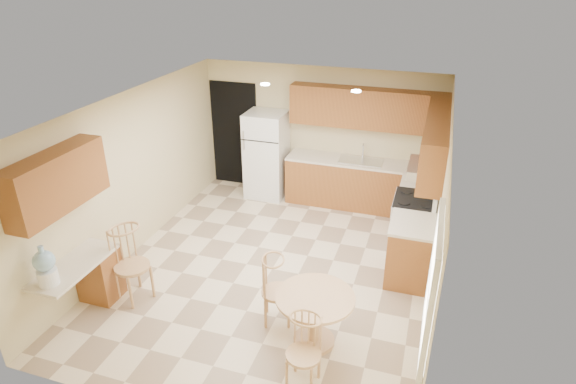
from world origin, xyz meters
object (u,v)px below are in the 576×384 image
(stove, at_px, (413,224))
(chair_table_b, at_px, (301,352))
(water_crock, at_px, (46,267))
(chair_desk, at_px, (126,262))
(refrigerator, at_px, (267,155))
(chair_table_a, at_px, (275,288))
(dining_table, at_px, (315,313))

(stove, bearing_deg, chair_table_b, -105.31)
(water_crock, bearing_deg, chair_desk, 61.21)
(stove, relative_size, water_crock, 2.12)
(stove, bearing_deg, refrigerator, 157.01)
(chair_table_a, height_order, chair_desk, chair_desk)
(chair_table_a, bearing_deg, stove, 130.85)
(stove, xyz_separation_m, chair_desk, (-3.47, -2.48, 0.18))
(stove, distance_m, dining_table, 2.64)
(chair_desk, bearing_deg, chair_table_b, 97.90)
(chair_desk, bearing_deg, stove, 149.03)
(dining_table, height_order, chair_table_b, chair_table_b)
(refrigerator, distance_m, chair_table_b, 4.87)
(refrigerator, bearing_deg, chair_desk, -99.21)
(refrigerator, xyz_separation_m, water_crock, (-1.05, -4.52, 0.17))
(refrigerator, relative_size, chair_desk, 1.57)
(chair_desk, bearing_deg, water_crock, -5.29)
(chair_desk, bearing_deg, dining_table, 113.69)
(chair_table_b, distance_m, chair_desk, 2.70)
(refrigerator, relative_size, water_crock, 3.23)
(dining_table, bearing_deg, chair_table_b, -86.10)
(chair_table_b, bearing_deg, chair_desk, -12.66)
(refrigerator, xyz_separation_m, chair_table_b, (2.00, -4.43, -0.30))
(water_crock, bearing_deg, chair_table_b, 1.76)
(refrigerator, relative_size, chair_table_b, 1.91)
(chair_table_a, bearing_deg, water_crock, -84.56)
(refrigerator, distance_m, chair_desk, 3.75)
(refrigerator, height_order, chair_table_a, refrigerator)
(chair_table_b, relative_size, water_crock, 1.69)
(refrigerator, distance_m, dining_table, 4.19)
(dining_table, distance_m, chair_desk, 2.55)
(refrigerator, distance_m, chair_table_a, 3.81)
(stove, xyz_separation_m, chair_table_a, (-1.48, -2.31, 0.09))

